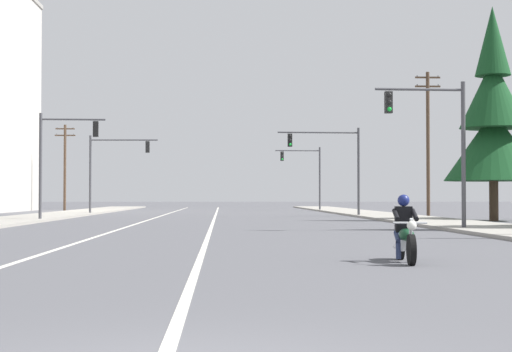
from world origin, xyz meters
TOP-DOWN VIEW (x-y plane):
  - lane_stripe_center at (-0.18, 45.00)m, footprint 0.16×100.00m
  - lane_stripe_left at (-4.10, 45.00)m, footprint 0.16×100.00m
  - sidewalk_kerb_right at (11.65, 40.00)m, footprint 4.40×110.00m
  - sidewalk_kerb_left at (-11.65, 40.00)m, footprint 4.40×110.00m
  - motorcycle_with_rider at (4.26, 10.77)m, footprint 0.70×2.19m
  - traffic_signal_near_right at (9.30, 26.20)m, footprint 3.82×0.48m
  - traffic_signal_near_left at (-9.07, 39.61)m, footprint 3.76×0.43m
  - traffic_signal_mid_right at (8.13, 48.35)m, footprint 5.76×0.58m
  - traffic_signal_mid_left at (-8.48, 56.22)m, footprint 5.37×0.38m
  - traffic_signal_far_right at (8.55, 70.05)m, footprint 4.44×0.58m
  - utility_pole_right_far at (15.22, 50.35)m, footprint 1.84×0.26m
  - utility_pole_left_far at (-15.14, 72.09)m, footprint 2.00×0.26m
  - conifer_tree_right_verge_far at (15.96, 38.73)m, footprint 5.66×5.66m

SIDE VIEW (x-z plane):
  - lane_stripe_center at x=-0.18m, z-range 0.00..0.01m
  - lane_stripe_left at x=-4.10m, z-range 0.00..0.01m
  - sidewalk_kerb_right at x=11.65m, z-range 0.00..0.14m
  - sidewalk_kerb_left at x=-11.65m, z-range 0.00..0.14m
  - motorcycle_with_rider at x=4.26m, z-range -0.14..1.32m
  - traffic_signal_near_left at x=-9.07m, z-range 0.93..7.13m
  - traffic_signal_near_right at x=9.30m, z-range 0.93..7.13m
  - traffic_signal_far_right at x=8.55m, z-range 0.97..7.17m
  - traffic_signal_mid_left at x=-8.48m, z-range 1.03..7.23m
  - traffic_signal_mid_right at x=8.13m, z-range 1.05..7.25m
  - utility_pole_left_far at x=-15.14m, z-range 0.33..8.79m
  - utility_pole_right_far at x=15.22m, z-range 0.33..10.78m
  - conifer_tree_right_verge_far at x=15.96m, z-range -0.52..11.94m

